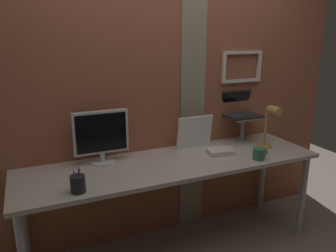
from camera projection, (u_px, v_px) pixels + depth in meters
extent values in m
plane|color=gray|center=(186.00, 249.00, 2.65)|extent=(6.00, 6.00, 0.00)
cube|color=#9E563D|center=(165.00, 85.00, 2.68)|extent=(3.26, 0.12, 2.55)
cube|color=gray|center=(193.00, 84.00, 2.71)|extent=(0.22, 0.01, 2.55)
cube|color=white|center=(243.00, 52.00, 2.81)|extent=(0.39, 0.03, 0.03)
cube|color=white|center=(241.00, 81.00, 2.87)|extent=(0.39, 0.03, 0.03)
cube|color=white|center=(224.00, 68.00, 2.77)|extent=(0.03, 0.03, 0.22)
cube|color=white|center=(259.00, 66.00, 2.91)|extent=(0.03, 0.03, 0.22)
cube|color=beige|center=(173.00, 163.00, 2.45)|extent=(2.27, 0.63, 0.03)
cylinder|color=#B2B2B7|center=(303.00, 197.00, 2.74)|extent=(0.05, 0.05, 0.73)
cylinder|color=#B2B2B7|center=(23.00, 222.00, 2.37)|extent=(0.05, 0.05, 0.73)
cylinder|color=#B2B2B7|center=(262.00, 174.00, 3.19)|extent=(0.05, 0.05, 0.73)
cylinder|color=silver|center=(103.00, 162.00, 2.43)|extent=(0.18, 0.18, 0.01)
cylinder|color=silver|center=(102.00, 157.00, 2.42)|extent=(0.04, 0.04, 0.06)
cube|color=silver|center=(101.00, 132.00, 2.37)|extent=(0.40, 0.04, 0.32)
cube|color=black|center=(102.00, 133.00, 2.35)|extent=(0.36, 0.00, 0.28)
cylinder|color=gray|center=(242.00, 141.00, 2.91)|extent=(0.14, 0.14, 0.01)
cylinder|color=gray|center=(242.00, 129.00, 2.88)|extent=(0.03, 0.03, 0.20)
cube|color=gray|center=(243.00, 117.00, 2.85)|extent=(0.28, 0.22, 0.01)
cube|color=black|center=(243.00, 116.00, 2.85)|extent=(0.30, 0.22, 0.01)
cube|color=#2D2D30|center=(242.00, 115.00, 2.86)|extent=(0.26, 0.13, 0.00)
cube|color=black|center=(235.00, 101.00, 2.94)|extent=(0.30, 0.04, 0.20)
cube|color=black|center=(236.00, 102.00, 2.93)|extent=(0.27, 0.03, 0.17)
cube|color=white|center=(195.00, 132.00, 2.71)|extent=(0.31, 0.05, 0.27)
cylinder|color=tan|center=(264.00, 146.00, 2.77)|extent=(0.12, 0.12, 0.02)
cylinder|color=tan|center=(266.00, 126.00, 2.72)|extent=(0.02, 0.02, 0.33)
cylinder|color=tan|center=(275.00, 111.00, 2.60)|extent=(0.07, 0.11, 0.07)
cylinder|color=#262628|center=(78.00, 184.00, 1.96)|extent=(0.09, 0.09, 0.11)
cylinder|color=orange|center=(79.00, 178.00, 1.96)|extent=(0.02, 0.02, 0.16)
cylinder|color=purple|center=(76.00, 182.00, 1.93)|extent=(0.03, 0.02, 0.14)
cylinder|color=purple|center=(80.00, 179.00, 1.95)|extent=(0.01, 0.01, 0.14)
cylinder|color=#33724C|center=(259.00, 154.00, 2.48)|extent=(0.09, 0.09, 0.09)
torus|color=#33724C|center=(265.00, 152.00, 2.50)|extent=(0.05, 0.01, 0.05)
cube|color=silver|center=(220.00, 151.00, 2.60)|extent=(0.22, 0.17, 0.04)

